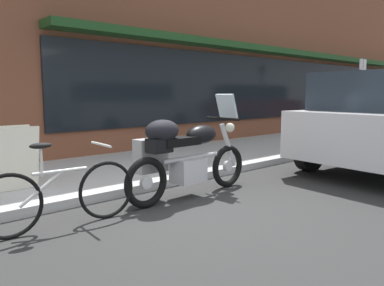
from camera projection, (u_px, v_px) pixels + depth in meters
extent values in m
plane|color=#2D2D2D|center=(199.00, 207.00, 4.72)|extent=(80.00, 80.00, 0.00)
cube|color=brown|center=(292.00, 24.00, 12.52)|extent=(23.98, 0.35, 7.34)
cube|color=black|center=(295.00, 89.00, 12.64)|extent=(16.78, 0.06, 1.80)
cube|color=#1E471E|center=(302.00, 55.00, 12.34)|extent=(16.78, 0.60, 0.16)
cube|color=#B2B2B2|center=(347.00, 134.00, 12.50)|extent=(30.00, 2.82, 0.12)
torus|color=black|center=(228.00, 166.00, 5.70)|extent=(0.64, 0.11, 0.63)
cylinder|color=silver|center=(228.00, 166.00, 5.70)|extent=(0.16, 0.06, 0.16)
torus|color=black|center=(146.00, 183.00, 4.65)|extent=(0.64, 0.11, 0.63)
cylinder|color=silver|center=(146.00, 183.00, 4.65)|extent=(0.16, 0.06, 0.16)
cube|color=silver|center=(188.00, 170.00, 5.13)|extent=(0.45, 0.31, 0.32)
cylinder|color=silver|center=(191.00, 158.00, 5.14)|extent=(0.99, 0.09, 0.06)
ellipsoid|color=black|center=(201.00, 135.00, 5.24)|extent=(0.53, 0.29, 0.26)
cube|color=black|center=(179.00, 141.00, 4.96)|extent=(0.61, 0.26, 0.11)
cube|color=black|center=(159.00, 145.00, 4.74)|extent=(0.29, 0.23, 0.18)
cylinder|color=silver|center=(228.00, 145.00, 5.65)|extent=(0.35, 0.08, 0.67)
cylinder|color=black|center=(223.00, 119.00, 5.52)|extent=(0.05, 0.62, 0.04)
cube|color=silver|center=(227.00, 106.00, 5.55)|extent=(0.16, 0.32, 0.35)
sphere|color=#EAEACC|center=(230.00, 127.00, 5.65)|extent=(0.14, 0.14, 0.14)
cube|color=#A3A3A3|center=(151.00, 155.00, 4.96)|extent=(0.45, 0.21, 0.44)
cube|color=black|center=(146.00, 154.00, 5.04)|extent=(0.37, 0.03, 0.03)
ellipsoid|color=black|center=(162.00, 131.00, 4.75)|extent=(0.49, 0.33, 0.28)
torus|color=black|center=(107.00, 190.00, 4.26)|extent=(0.65, 0.09, 0.65)
torus|color=black|center=(9.00, 206.00, 3.64)|extent=(0.65, 0.09, 0.65)
cylinder|color=silver|center=(60.00, 171.00, 3.91)|extent=(0.56, 0.08, 0.04)
cylinder|color=silver|center=(41.00, 189.00, 3.81)|extent=(0.44, 0.07, 0.32)
cylinder|color=silver|center=(41.00, 162.00, 3.78)|extent=(0.03, 0.03, 0.30)
ellipsoid|color=black|center=(41.00, 146.00, 3.76)|extent=(0.23, 0.12, 0.06)
cylinder|color=silver|center=(101.00, 144.00, 4.16)|extent=(0.06, 0.48, 0.03)
cylinder|color=black|center=(309.00, 153.00, 6.90)|extent=(0.68, 0.28, 0.66)
cube|color=silver|center=(17.00, 159.00, 4.97)|extent=(0.55, 0.18, 0.85)
cube|color=silver|center=(12.00, 157.00, 5.13)|extent=(0.55, 0.18, 0.85)
cylinder|color=#59595B|center=(360.00, 97.00, 11.70)|extent=(0.07, 0.07, 2.35)
cube|color=silver|center=(363.00, 64.00, 11.56)|extent=(0.44, 0.02, 0.32)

